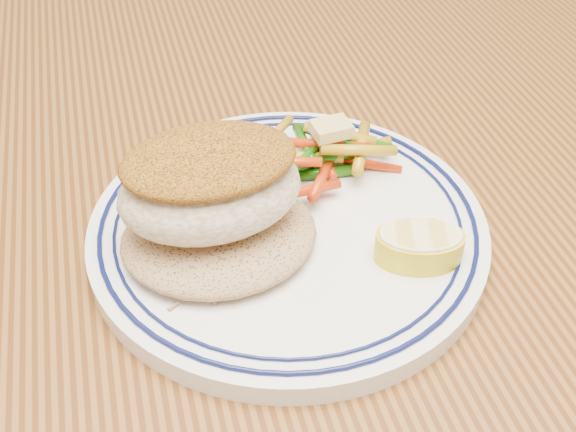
# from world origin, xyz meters

# --- Properties ---
(dining_table) EXTENTS (1.50, 0.90, 0.75)m
(dining_table) POSITION_xyz_m (0.00, 0.00, 0.65)
(dining_table) COLOR #502C10
(dining_table) RESTS_ON ground
(plate) EXTENTS (0.25, 0.25, 0.02)m
(plate) POSITION_xyz_m (-0.02, 0.01, 0.76)
(plate) COLOR white
(plate) RESTS_ON dining_table
(rice_pilaf) EXTENTS (0.12, 0.11, 0.02)m
(rice_pilaf) POSITION_xyz_m (-0.07, -0.00, 0.78)
(rice_pilaf) COLOR #A07950
(rice_pilaf) RESTS_ON plate
(fish_fillet) EXTENTS (0.11, 0.08, 0.05)m
(fish_fillet) POSITION_xyz_m (-0.07, 0.00, 0.81)
(fish_fillet) COLOR beige
(fish_fillet) RESTS_ON rice_pilaf
(vegetable_pile) EXTENTS (0.11, 0.08, 0.03)m
(vegetable_pile) POSITION_xyz_m (0.01, 0.05, 0.78)
(vegetable_pile) COLOR #1C5A0B
(vegetable_pile) RESTS_ON plate
(butter_pat) EXTENTS (0.03, 0.02, 0.01)m
(butter_pat) POSITION_xyz_m (0.02, 0.05, 0.80)
(butter_pat) COLOR #D6C268
(butter_pat) RESTS_ON vegetable_pile
(lemon_wedge) EXTENTS (0.06, 0.06, 0.02)m
(lemon_wedge) POSITION_xyz_m (0.04, -0.05, 0.78)
(lemon_wedge) COLOR yellow
(lemon_wedge) RESTS_ON plate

